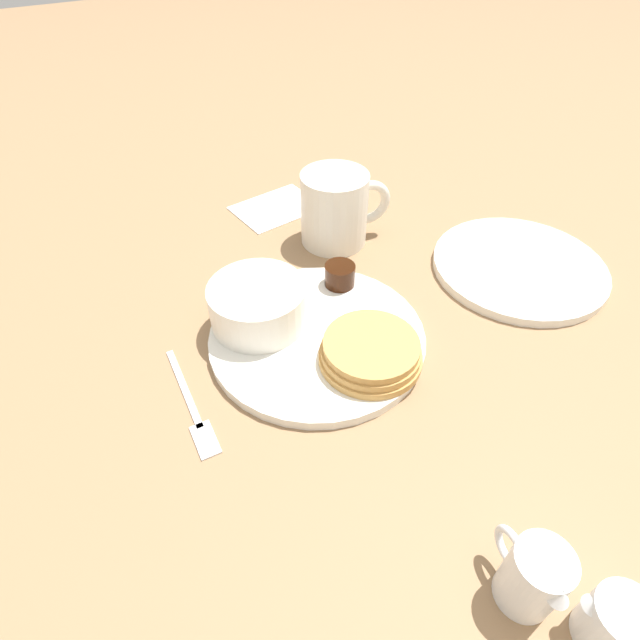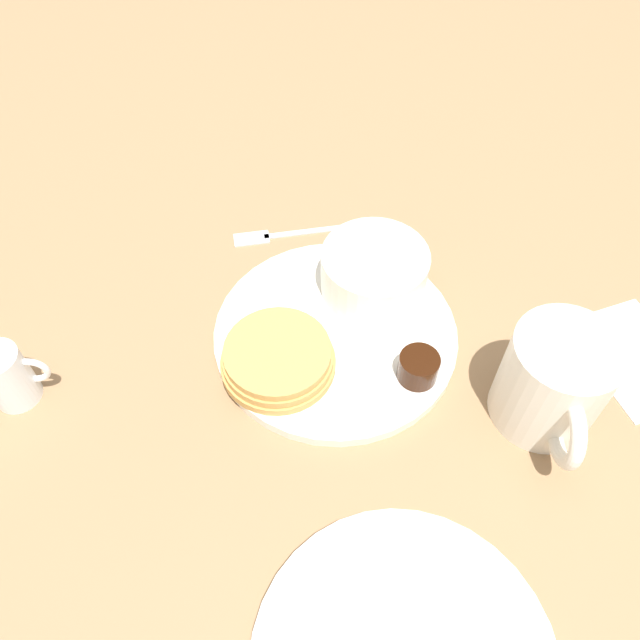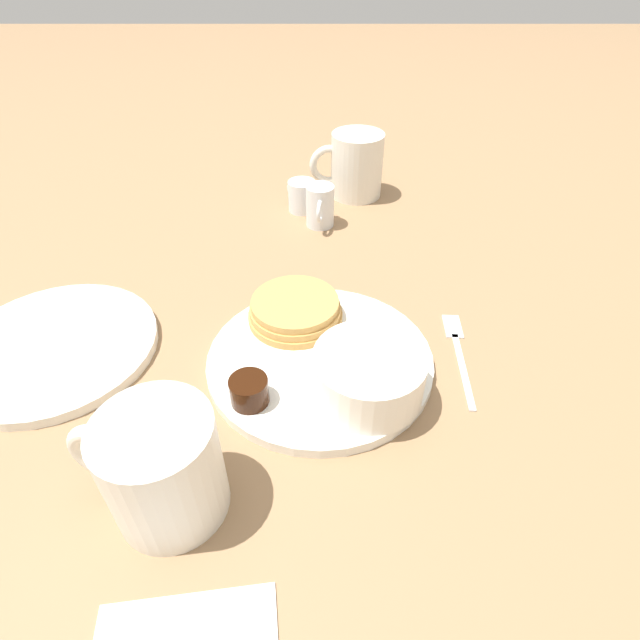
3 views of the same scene
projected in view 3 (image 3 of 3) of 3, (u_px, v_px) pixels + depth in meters
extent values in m
plane|color=#93704C|center=(321.00, 364.00, 0.55)|extent=(4.00, 4.00, 0.00)
cylinder|color=white|center=(321.00, 360.00, 0.54)|extent=(0.24, 0.24, 0.01)
cylinder|color=tan|center=(296.00, 315.00, 0.58)|extent=(0.11, 0.11, 0.01)
cylinder|color=tan|center=(296.00, 310.00, 0.58)|extent=(0.11, 0.11, 0.01)
cylinder|color=tan|center=(296.00, 303.00, 0.57)|extent=(0.10, 0.10, 0.01)
cylinder|color=white|center=(369.00, 375.00, 0.48)|extent=(0.11, 0.11, 0.05)
cylinder|color=white|center=(371.00, 360.00, 0.47)|extent=(0.09, 0.09, 0.01)
cylinder|color=black|center=(250.00, 391.00, 0.48)|extent=(0.04, 0.04, 0.03)
cylinder|color=white|center=(374.00, 404.00, 0.47)|extent=(0.04, 0.04, 0.02)
sphere|color=white|center=(375.00, 392.00, 0.46)|extent=(0.02, 0.02, 0.02)
cylinder|color=silver|center=(164.00, 468.00, 0.39)|extent=(0.09, 0.09, 0.10)
torus|color=silver|center=(107.00, 453.00, 0.40)|extent=(0.07, 0.03, 0.07)
cylinder|color=white|center=(323.00, 206.00, 0.76)|extent=(0.04, 0.04, 0.06)
torus|color=white|center=(321.00, 211.00, 0.74)|extent=(0.01, 0.03, 0.03)
cone|color=white|center=(326.00, 184.00, 0.76)|extent=(0.01, 0.01, 0.01)
cylinder|color=white|center=(303.00, 196.00, 0.80)|extent=(0.04, 0.04, 0.05)
torus|color=white|center=(294.00, 190.00, 0.82)|extent=(0.02, 0.03, 0.03)
cone|color=white|center=(311.00, 188.00, 0.78)|extent=(0.02, 0.02, 0.01)
cube|color=silver|center=(464.00, 369.00, 0.54)|extent=(0.01, 0.11, 0.00)
cube|color=silver|center=(454.00, 326.00, 0.59)|extent=(0.02, 0.04, 0.00)
cylinder|color=silver|center=(358.00, 165.00, 0.83)|extent=(0.09, 0.09, 0.10)
torus|color=silver|center=(331.00, 165.00, 0.83)|extent=(0.07, 0.02, 0.07)
cylinder|color=white|center=(56.00, 347.00, 0.56)|extent=(0.22, 0.22, 0.01)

